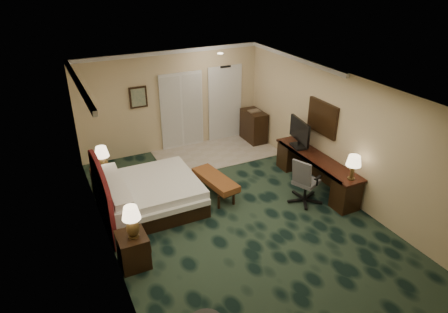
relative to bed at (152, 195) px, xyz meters
name	(u,v)px	position (x,y,z in m)	size (l,w,h in m)	color
floor	(237,217)	(1.44, -1.13, -0.30)	(5.00, 7.50, 0.00)	black
ceiling	(239,90)	(1.44, -1.13, 2.40)	(5.00, 7.50, 0.00)	white
wall_back	(172,101)	(1.44, 2.62, 1.05)	(5.00, 0.00, 2.70)	beige
wall_front	(391,292)	(1.44, -4.88, 1.05)	(5.00, 0.00, 2.70)	beige
wall_left	(104,188)	(-1.06, -1.13, 1.05)	(0.00, 7.50, 2.70)	beige
wall_right	(341,135)	(3.94, -1.13, 1.05)	(0.00, 7.50, 2.70)	beige
crown_molding	(239,92)	(1.44, -1.13, 2.35)	(5.00, 7.50, 0.10)	silver
tile_patch	(217,153)	(2.34, 1.77, -0.30)	(3.20, 1.70, 0.01)	#B4A898
headboard	(102,192)	(-1.00, -0.13, 0.40)	(0.12, 2.00, 1.40)	#500D09
entry_door	(225,104)	(2.99, 2.59, 0.75)	(1.02, 0.06, 2.18)	silver
closet_doors	(182,111)	(1.69, 2.58, 0.75)	(1.20, 0.06, 2.10)	beige
wall_art	(138,97)	(0.54, 2.58, 1.30)	(0.45, 0.06, 0.55)	#507061
wall_mirror	(323,118)	(3.90, -0.53, 1.25)	(0.05, 0.95, 0.75)	white
bed	(152,195)	(0.00, 0.00, 0.00)	(1.92, 1.78, 0.61)	white
nightstand_near	(133,250)	(-0.80, -1.57, 0.00)	(0.48, 0.55, 0.60)	black
nightstand_far	(104,182)	(-0.80, 0.96, 0.00)	(0.48, 0.55, 0.60)	black
lamp_near	(132,222)	(-0.77, -1.61, 0.59)	(0.31, 0.31, 0.59)	black
lamp_far	(103,159)	(-0.76, 0.91, 0.59)	(0.31, 0.31, 0.58)	black
bed_bench	(215,185)	(1.42, -0.12, -0.09)	(0.45, 1.30, 0.44)	brown
desk	(316,172)	(3.64, -0.80, 0.06)	(0.55, 2.54, 0.73)	black
tv	(299,134)	(3.58, -0.15, 0.77)	(0.07, 0.88, 0.69)	black
desk_lamp	(353,167)	(3.66, -1.88, 0.70)	(0.31, 0.31, 0.53)	black
desk_chair	(306,180)	(3.05, -1.24, 0.23)	(0.62, 0.58, 1.07)	#41424A
minibar	(254,126)	(3.66, 2.07, 0.14)	(0.47, 0.84, 0.89)	black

